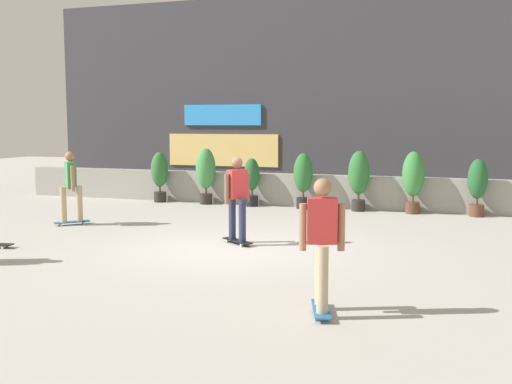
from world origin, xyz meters
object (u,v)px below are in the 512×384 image
object	(u,v)px
potted_plant_0	(160,173)
potted_plant_1	(206,171)
potted_plant_2	(252,179)
potted_plant_5	(413,177)
skater_mid_plaza	(237,196)
potted_plant_4	(359,176)
skater_far_left	(322,240)
potted_plant_3	(303,176)
skater_foreground	(71,184)
potted_plant_6	(478,183)

from	to	relation	value
potted_plant_0	potted_plant_1	world-z (taller)	potted_plant_1
potted_plant_0	potted_plant_2	bearing A→B (deg)	0.00
potted_plant_5	skater_mid_plaza	size ratio (longest dim) A/B	0.95
potted_plant_0	potted_plant_4	world-z (taller)	potted_plant_4
potted_plant_0	skater_far_left	size ratio (longest dim) A/B	0.87
potted_plant_3	skater_foreground	world-z (taller)	skater_foreground
potted_plant_5	potted_plant_4	bearing A→B (deg)	-180.00
potted_plant_2	skater_mid_plaza	size ratio (longest dim) A/B	0.80
skater_mid_plaza	skater_far_left	world-z (taller)	same
potted_plant_1	skater_far_left	distance (m)	10.43
potted_plant_5	skater_foreground	bearing A→B (deg)	-149.70
potted_plant_4	skater_far_left	world-z (taller)	skater_far_left
potted_plant_0	potted_plant_2	xyz separation A→B (m)	(2.89, 0.00, -0.10)
potted_plant_2	potted_plant_3	xyz separation A→B (m)	(1.49, 0.00, 0.12)
potted_plant_1	skater_far_left	bearing A→B (deg)	-59.01
potted_plant_2	potted_plant_3	distance (m)	1.49
potted_plant_6	skater_mid_plaza	bearing A→B (deg)	-131.10
potted_plant_4	potted_plant_6	world-z (taller)	potted_plant_4
potted_plant_1	skater_mid_plaza	xyz separation A→B (m)	(2.87, -5.17, -0.01)
skater_mid_plaza	skater_foreground	distance (m)	4.49
potted_plant_2	skater_mid_plaza	distance (m)	5.38
potted_plant_4	skater_foreground	bearing A→B (deg)	-144.14
skater_mid_plaza	skater_foreground	world-z (taller)	same
potted_plant_1	skater_foreground	distance (m)	4.56
potted_plant_1	potted_plant_6	xyz separation A→B (m)	(7.38, 0.00, -0.11)
potted_plant_0	skater_foreground	distance (m)	4.29
potted_plant_5	skater_far_left	xyz separation A→B (m)	(-0.45, -8.94, -0.01)
potted_plant_5	skater_far_left	world-z (taller)	skater_far_left
potted_plant_2	potted_plant_3	bearing A→B (deg)	0.00
skater_mid_plaza	potted_plant_5	bearing A→B (deg)	60.35
potted_plant_6	potted_plant_0	bearing A→B (deg)	-180.00
potted_plant_1	potted_plant_4	world-z (taller)	potted_plant_1
potted_plant_3	skater_foreground	size ratio (longest dim) A/B	0.90
potted_plant_4	potted_plant_0	bearing A→B (deg)	180.00
potted_plant_0	potted_plant_4	size ratio (longest dim) A/B	0.92
potted_plant_1	skater_mid_plaza	bearing A→B (deg)	-60.95
potted_plant_0	potted_plant_4	xyz separation A→B (m)	(5.90, 0.00, 0.08)
potted_plant_0	potted_plant_4	distance (m)	5.90
potted_plant_0	potted_plant_6	xyz separation A→B (m)	(8.87, 0.00, -0.02)
potted_plant_0	skater_foreground	size ratio (longest dim) A/B	0.87
potted_plant_4	potted_plant_3	bearing A→B (deg)	180.00
potted_plant_0	skater_foreground	xyz separation A→B (m)	(-0.04, -4.29, 0.08)
potted_plant_4	skater_mid_plaza	distance (m)	5.39
potted_plant_5	skater_foreground	world-z (taller)	skater_foreground
potted_plant_0	potted_plant_4	bearing A→B (deg)	0.00
potted_plant_5	potted_plant_6	bearing A→B (deg)	0.00
potted_plant_1	potted_plant_3	world-z (taller)	potted_plant_1
potted_plant_2	potted_plant_4	distance (m)	3.01
potted_plant_3	potted_plant_6	bearing A→B (deg)	0.00
potted_plant_0	potted_plant_1	xyz separation A→B (m)	(1.49, 0.00, 0.09)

